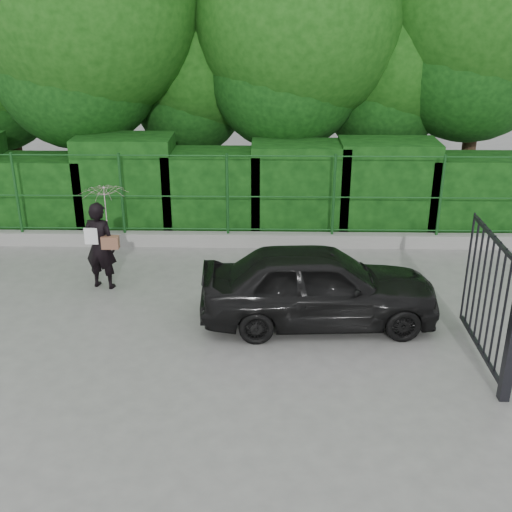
{
  "coord_description": "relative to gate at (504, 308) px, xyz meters",
  "views": [
    {
      "loc": [
        1.29,
        -8.78,
        5.33
      ],
      "look_at": [
        1.09,
        1.3,
        1.1
      ],
      "focal_mm": 45.0,
      "sensor_mm": 36.0,
      "label": 1
    }
  ],
  "objects": [
    {
      "name": "car",
      "position": [
        -2.44,
        1.76,
        -0.5
      ],
      "size": [
        4.09,
        1.82,
        1.37
      ],
      "primitive_type": "imported",
      "rotation": [
        0.0,
        0.0,
        1.62
      ],
      "color": "black",
      "rests_on": "ground"
    },
    {
      "name": "woman",
      "position": [
        -6.38,
        3.1,
        0.12
      ],
      "size": [
        0.94,
        0.91,
        2.01
      ],
      "color": "black",
      "rests_on": "ground"
    },
    {
      "name": "hedge",
      "position": [
        -4.68,
        6.22,
        -0.16
      ],
      "size": [
        14.2,
        1.2,
        2.24
      ],
      "color": "black",
      "rests_on": "ground"
    },
    {
      "name": "trees",
      "position": [
        -3.46,
        8.46,
        3.43
      ],
      "size": [
        17.1,
        6.15,
        8.08
      ],
      "color": "black",
      "rests_on": "ground"
    },
    {
      "name": "fence",
      "position": [
        -4.38,
        5.22,
        0.01
      ],
      "size": [
        14.13,
        0.06,
        1.8
      ],
      "color": "#16491A",
      "rests_on": "kerb"
    },
    {
      "name": "kerb",
      "position": [
        -4.6,
        5.22,
        -1.04
      ],
      "size": [
        14.0,
        0.25,
        0.3
      ],
      "primitive_type": "cube",
      "color": "#9E9E99",
      "rests_on": "ground"
    },
    {
      "name": "gate",
      "position": [
        0.0,
        0.0,
        0.0
      ],
      "size": [
        0.22,
        2.33,
        2.36
      ],
      "color": "black",
      "rests_on": "ground"
    },
    {
      "name": "ground",
      "position": [
        -4.6,
        0.72,
        -1.19
      ],
      "size": [
        80.0,
        80.0,
        0.0
      ],
      "primitive_type": "plane",
      "color": "gray"
    }
  ]
}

